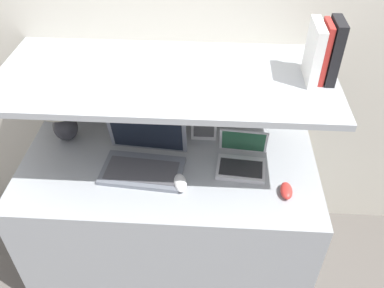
{
  "coord_description": "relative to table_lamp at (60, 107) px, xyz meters",
  "views": [
    {
      "loc": [
        0.2,
        -1.06,
        2.06
      ],
      "look_at": [
        0.12,
        0.34,
        0.87
      ],
      "focal_mm": 38.0,
      "sensor_mm": 36.0,
      "label": 1
    }
  ],
  "objects": [
    {
      "name": "book_red",
      "position": [
        1.17,
        -0.11,
        0.39
      ],
      "size": [
        0.02,
        0.12,
        0.24
      ],
      "color": "#A82823",
      "rests_on": "shelf"
    },
    {
      "name": "wall_back",
      "position": [
        0.54,
        0.22,
        0.28
      ],
      "size": [
        6.0,
        0.05,
        2.4
      ],
      "color": "beige",
      "rests_on": "ground_plane"
    },
    {
      "name": "book_black",
      "position": [
        1.21,
        -0.11,
        0.4
      ],
      "size": [
        0.04,
        0.13,
        0.25
      ],
      "color": "black",
      "rests_on": "shelf"
    },
    {
      "name": "back_riser",
      "position": [
        0.54,
        0.18,
        -0.34
      ],
      "size": [
        1.44,
        0.04,
        1.16
      ],
      "color": "beige",
      "rests_on": "ground_plane"
    },
    {
      "name": "laptop_small",
      "position": [
        0.89,
        -0.15,
        -0.16
      ],
      "size": [
        0.25,
        0.23,
        0.17
      ],
      "color": "silver",
      "rests_on": "desk"
    },
    {
      "name": "computer_mouse",
      "position": [
        0.61,
        -0.31,
        -0.18
      ],
      "size": [
        0.08,
        0.12,
        0.04
      ],
      "color": "white",
      "rests_on": "desk"
    },
    {
      "name": "shelf",
      "position": [
        0.54,
        -0.11,
        0.25
      ],
      "size": [
        1.44,
        0.62,
        0.03
      ],
      "color": "#999EA3",
      "rests_on": "back_riser"
    },
    {
      "name": "laptop_large",
      "position": [
        0.43,
        -0.19,
        -0.15
      ],
      "size": [
        0.4,
        0.3,
        0.22
      ],
      "color": "slate",
      "rests_on": "desk"
    },
    {
      "name": "desk",
      "position": [
        0.54,
        -0.19,
        -0.56
      ],
      "size": [
        1.44,
        0.69,
        0.72
      ],
      "color": "#999EA3",
      "rests_on": "ground_plane"
    },
    {
      "name": "book_white",
      "position": [
        1.14,
        -0.11,
        0.39
      ],
      "size": [
        0.04,
        0.17,
        0.24
      ],
      "color": "silver",
      "rests_on": "shelf"
    },
    {
      "name": "table_lamp",
      "position": [
        0.0,
        0.0,
        0.0
      ],
      "size": [
        0.23,
        0.23,
        0.3
      ],
      "color": "#2D2D33",
      "rests_on": "desk"
    },
    {
      "name": "router_box",
      "position": [
        0.71,
        0.06,
        -0.12
      ],
      "size": [
        0.13,
        0.07,
        0.16
      ],
      "color": "white",
      "rests_on": "desk"
    },
    {
      "name": "second_mouse",
      "position": [
        1.09,
        -0.33,
        -0.18
      ],
      "size": [
        0.06,
        0.1,
        0.04
      ],
      "color": "red",
      "rests_on": "desk"
    }
  ]
}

